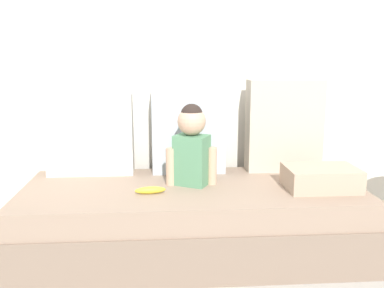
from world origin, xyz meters
name	(u,v)px	position (x,y,z in m)	size (l,w,h in m)	color
ground_plane	(192,251)	(0.00, 0.00, 0.00)	(12.00, 12.00, 0.00)	#B2ADA3
back_wall	(186,34)	(0.00, 0.55, 1.29)	(5.21, 0.10, 2.59)	silver
couch	(192,220)	(0.00, 0.00, 0.20)	(2.01, 0.84, 0.41)	#826C5B
throw_pillow_left	(90,134)	(-0.62, 0.32, 0.67)	(0.54, 0.16, 0.51)	silver
throw_pillow_center	(188,128)	(0.00, 0.32, 0.70)	(0.47, 0.16, 0.58)	#B2BCC6
throw_pillow_right	(284,126)	(0.62, 0.32, 0.71)	(0.48, 0.16, 0.59)	#C1B29E
toddler	(191,144)	(0.00, 0.04, 0.66)	(0.30, 0.21, 0.48)	#568E66
banana	(150,190)	(-0.24, -0.12, 0.43)	(0.17, 0.04, 0.04)	yellow
folded_blanket	(321,178)	(0.73, -0.10, 0.47)	(0.40, 0.28, 0.13)	tan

